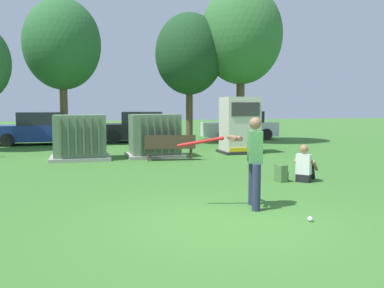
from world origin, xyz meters
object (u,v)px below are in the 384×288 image
object	(u,v)px
parked_car_rightmost	(240,126)
sports_ball	(310,219)
transformer_west	(80,138)
transformer_mid_west	(154,136)
backpack	(281,173)
parked_car_left_of_center	(38,129)
generator_enclosure	(240,125)
park_bench	(170,146)
parked_car_right_of_center	(140,128)
seated_spectator	(305,167)
batter	(252,157)

from	to	relation	value
parked_car_rightmost	sports_ball	bearing A→B (deg)	-108.03
transformer_west	transformer_mid_west	bearing A→B (deg)	1.63
backpack	parked_car_left_of_center	bearing A→B (deg)	118.99
sports_ball	generator_enclosure	bearing A→B (deg)	74.78
park_bench	parked_car_right_of_center	size ratio (longest dim) A/B	0.42
transformer_west	sports_ball	world-z (taller)	transformer_west
backpack	seated_spectator	bearing A→B (deg)	-9.79
park_bench	backpack	size ratio (longest dim) A/B	4.17
parked_car_left_of_center	transformer_west	bearing A→B (deg)	-73.25
batter	backpack	xyz separation A→B (m)	(1.84, 2.31, -0.76)
park_bench	batter	world-z (taller)	batter
transformer_mid_west	generator_enclosure	xyz separation A→B (m)	(3.62, 0.33, 0.35)
transformer_mid_west	park_bench	bearing A→B (deg)	-74.93
batter	parked_car_rightmost	world-z (taller)	batter
generator_enclosure	backpack	size ratio (longest dim) A/B	5.23
batter	sports_ball	bearing A→B (deg)	-63.75
sports_ball	seated_spectator	bearing A→B (deg)	60.87
generator_enclosure	sports_ball	world-z (taller)	generator_enclosure
batter	seated_spectator	bearing A→B (deg)	41.96
transformer_mid_west	backpack	size ratio (longest dim) A/B	4.77
transformer_mid_west	batter	xyz separation A→B (m)	(0.37, -8.34, 0.19)
seated_spectator	parked_car_rightmost	distance (m)	13.38
seated_spectator	parked_car_left_of_center	size ratio (longest dim) A/B	0.23
parked_car_rightmost	backpack	bearing A→B (deg)	-107.48
transformer_west	parked_car_rightmost	distance (m)	11.32
park_bench	parked_car_left_of_center	xyz separation A→B (m)	(-5.07, 7.75, 0.22)
batter	sports_ball	xyz separation A→B (m)	(0.57, -1.17, -0.93)
parked_car_right_of_center	backpack	bearing A→B (deg)	-81.84
generator_enclosure	backpack	world-z (taller)	generator_enclosure
transformer_mid_west	parked_car_left_of_center	distance (m)	8.05
parked_car_left_of_center	park_bench	bearing A→B (deg)	-56.80
backpack	parked_car_rightmost	xyz separation A→B (m)	(4.04, 12.82, 0.54)
park_bench	parked_car_right_of_center	world-z (taller)	parked_car_right_of_center
seated_spectator	batter	bearing A→B (deg)	-138.04
generator_enclosure	sports_ball	bearing A→B (deg)	-105.22
transformer_west	backpack	distance (m)	7.77
transformer_west	sports_ball	bearing A→B (deg)	-68.60
transformer_mid_west	batter	world-z (taller)	batter
transformer_west	generator_enclosure	distance (m)	6.40
transformer_west	parked_car_rightmost	size ratio (longest dim) A/B	0.50
batter	seated_spectator	distance (m)	3.36
batter	seated_spectator	size ratio (longest dim) A/B	1.81
parked_car_right_of_center	park_bench	bearing A→B (deg)	-90.51
transformer_west	sports_ball	distance (m)	10.16
transformer_mid_west	parked_car_right_of_center	size ratio (longest dim) A/B	0.48
park_bench	sports_ball	distance (m)	8.31
transformer_mid_west	parked_car_rightmost	bearing A→B (deg)	47.38
backpack	parked_car_right_of_center	xyz separation A→B (m)	(-1.81, 12.62, 0.54)
parked_car_right_of_center	seated_spectator	bearing A→B (deg)	-79.23
generator_enclosure	seated_spectator	size ratio (longest dim) A/B	2.39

